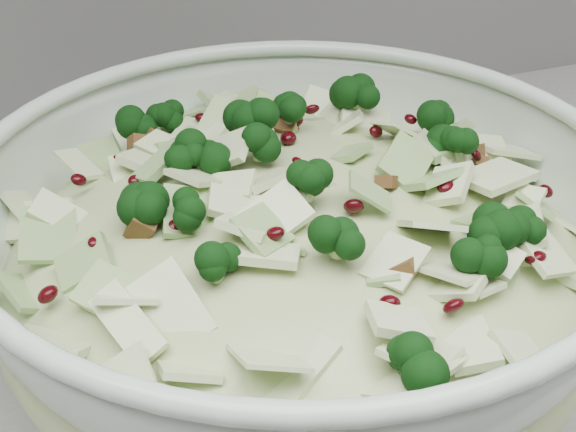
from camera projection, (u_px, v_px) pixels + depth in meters
name	position (u px, v px, depth m)	size (l,w,h in m)	color
mixing_bowl	(298.00, 266.00, 0.50)	(0.49, 0.49, 0.16)	beige
salad	(298.00, 232.00, 0.48)	(0.44, 0.44, 0.16)	#C3D28F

